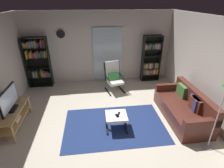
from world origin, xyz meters
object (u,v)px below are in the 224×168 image
object	(u,v)px
television	(9,100)
leather_sofa	(184,108)
ottoman	(116,117)
wall_clock	(61,34)
cell_phone	(117,116)
bookshelf_near_sofa	(151,60)
lounge_armchair	(114,76)
bookshelf_near_tv	(38,61)
tv_stand	(13,116)
tv_remote	(119,114)

from	to	relation	value
television	leather_sofa	xyz separation A→B (m)	(4.41, -0.16, -0.48)
ottoman	wall_clock	world-z (taller)	wall_clock
television	cell_phone	xyz separation A→B (m)	(2.54, -0.42, -0.37)
bookshelf_near_sofa	lounge_armchair	xyz separation A→B (m)	(-1.53, -0.67, -0.29)
ottoman	bookshelf_near_sofa	bearing A→B (deg)	57.57
lounge_armchair	ottoman	size ratio (longest dim) A/B	1.92
television	bookshelf_near_tv	xyz separation A→B (m)	(0.11, 2.35, 0.19)
bookshelf_near_sofa	tv_stand	bearing A→B (deg)	-151.07
television	tv_remote	size ratio (longest dim) A/B	6.28
lounge_armchair	wall_clock	xyz separation A→B (m)	(-1.74, 0.82, 1.32)
ottoman	tv_remote	distance (m)	0.11
wall_clock	television	bearing A→B (deg)	-111.83
leather_sofa	ottoman	xyz separation A→B (m)	(-1.88, -0.22, 0.03)
bookshelf_near_sofa	tv_remote	distance (m)	3.19
television	leather_sofa	distance (m)	4.44
bookshelf_near_sofa	ottoman	distance (m)	3.27
tv_stand	leather_sofa	distance (m)	4.41
bookshelf_near_tv	wall_clock	xyz separation A→B (m)	(0.89, 0.14, 0.87)
lounge_armchair	ottoman	xyz separation A→B (m)	(-0.20, -2.05, -0.20)
tv_stand	cell_phone	xyz separation A→B (m)	(2.54, -0.40, 0.07)
television	wall_clock	bearing A→B (deg)	68.17
bookshelf_near_sofa	wall_clock	size ratio (longest dim) A/B	6.07
leather_sofa	cell_phone	distance (m)	1.88
bookshelf_near_tv	leather_sofa	size ratio (longest dim) A/B	0.95
bookshelf_near_sofa	cell_phone	xyz separation A→B (m)	(-1.72, -2.76, -0.41)
bookshelf_near_sofa	wall_clock	distance (m)	3.43
bookshelf_near_sofa	cell_phone	distance (m)	3.28
bookshelf_near_tv	lounge_armchair	size ratio (longest dim) A/B	1.76
television	ottoman	xyz separation A→B (m)	(2.53, -0.38, -0.45)
tv_stand	tv_remote	xyz separation A→B (m)	(2.60, -0.33, 0.08)
ottoman	tv_stand	bearing A→B (deg)	171.70
bookshelf_near_tv	tv_remote	bearing A→B (deg)	-47.32
leather_sofa	tv_remote	distance (m)	1.82
ottoman	cell_phone	bearing A→B (deg)	-70.89
bookshelf_near_sofa	leather_sofa	distance (m)	2.56
bookshelf_near_sofa	wall_clock	world-z (taller)	wall_clock
wall_clock	bookshelf_near_sofa	bearing A→B (deg)	-2.57
tv_stand	bookshelf_near_sofa	distance (m)	4.90
lounge_armchair	cell_phone	size ratio (longest dim) A/B	7.30
ottoman	wall_clock	bearing A→B (deg)	118.08
tv_stand	lounge_armchair	distance (m)	3.22
leather_sofa	ottoman	world-z (taller)	leather_sofa
tv_stand	bookshelf_near_sofa	size ratio (longest dim) A/B	0.73
television	bookshelf_near_sofa	bearing A→B (deg)	28.80
leather_sofa	tv_remote	world-z (taller)	leather_sofa
bookshelf_near_tv	bookshelf_near_sofa	xyz separation A→B (m)	(4.15, -0.00, -0.16)
bookshelf_near_tv	lounge_armchair	distance (m)	2.75
tv_stand	bookshelf_near_tv	size ratio (longest dim) A/B	0.72
tv_stand	leather_sofa	size ratio (longest dim) A/B	0.68
cell_phone	leather_sofa	bearing A→B (deg)	-9.16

